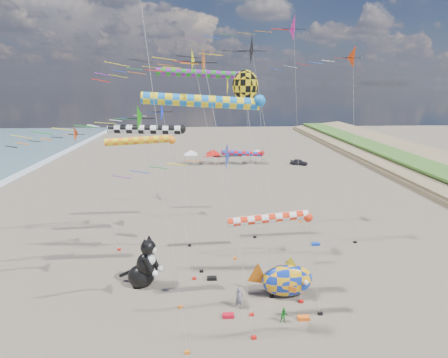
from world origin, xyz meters
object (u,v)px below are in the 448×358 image
parked_car (299,162)px  person_adult (239,298)px  child_green (284,315)px  cat_inflatable (143,261)px  fish_inflatable (287,280)px  child_blue (273,283)px

parked_car → person_adult: bearing=-173.4°
person_adult → child_green: size_ratio=1.43×
child_green → cat_inflatable: bearing=151.8°
fish_inflatable → child_green: size_ratio=4.73×
fish_inflatable → child_blue: fish_inflatable is taller
person_adult → parked_car: 54.06m
person_adult → child_blue: person_adult is taller
fish_inflatable → parked_car: 51.37m
person_adult → child_blue: (3.32, 2.68, -0.40)m
cat_inflatable → parked_car: size_ratio=1.27×
fish_inflatable → child_blue: size_ratio=5.98×
fish_inflatable → child_blue: 1.81m
cat_inflatable → child_green: (11.41, -5.87, -1.80)m
fish_inflatable → child_green: (-0.97, -3.43, -0.89)m
cat_inflatable → child_blue: cat_inflatable is taller
child_blue → parked_car: (15.33, 48.07, 0.16)m
fish_inflatable → parked_car: (14.45, 49.28, -0.87)m
child_blue → person_adult: bearing=170.4°
person_adult → fish_inflatable: bearing=10.9°
parked_car → cat_inflatable: bearing=176.9°
cat_inflatable → fish_inflatable: bearing=9.9°
cat_inflatable → fish_inflatable: (12.39, -2.44, -0.91)m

